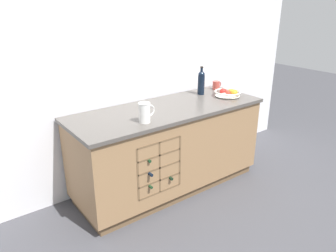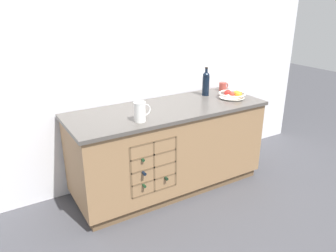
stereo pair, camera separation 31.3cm
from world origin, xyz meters
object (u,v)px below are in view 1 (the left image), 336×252
ceramic_mug (216,85)px  standing_wine_bottle (201,82)px  white_pitcher (145,112)px  fruit_bowl (228,93)px

ceramic_mug → standing_wine_bottle: standing_wine_bottle is taller
white_pitcher → standing_wine_bottle: standing_wine_bottle is taller
ceramic_mug → standing_wine_bottle: size_ratio=0.39×
white_pitcher → ceramic_mug: bearing=18.5°
fruit_bowl → standing_wine_bottle: size_ratio=0.93×
fruit_bowl → white_pitcher: (-1.16, -0.13, 0.05)m
white_pitcher → ceramic_mug: (1.28, 0.43, -0.04)m
fruit_bowl → ceramic_mug: ceramic_mug is taller
ceramic_mug → fruit_bowl: bearing=-110.8°
white_pitcher → standing_wine_bottle: bearing=20.7°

